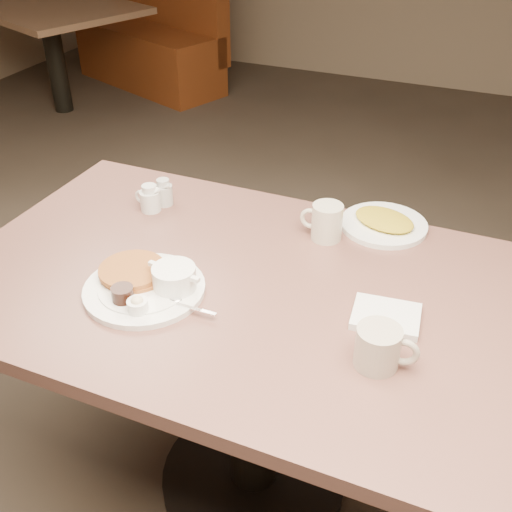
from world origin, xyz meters
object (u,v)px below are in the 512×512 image
at_px(diner_table, 253,337).
at_px(coffee_mug_near, 380,347).
at_px(coffee_mug_far, 326,222).
at_px(booth_back_left, 144,33).
at_px(hash_plate, 384,223).
at_px(main_plate, 148,283).
at_px(creamer_right, 164,193).
at_px(creamer_left, 150,199).

xyz_separation_m(diner_table, coffee_mug_near, (0.35, -0.15, 0.22)).
relative_size(coffee_mug_far, booth_back_left, 0.06).
bearing_deg(coffee_mug_near, coffee_mug_far, 120.39).
bearing_deg(hash_plate, main_plate, -131.22).
xyz_separation_m(coffee_mug_near, booth_back_left, (-2.62, 3.27, -0.39)).
relative_size(creamer_right, booth_back_left, 0.04).
distance_m(main_plate, hash_plate, 0.68).
relative_size(coffee_mug_far, hash_plate, 0.38).
bearing_deg(coffee_mug_near, diner_table, 156.06).
bearing_deg(coffee_mug_near, main_plate, 176.74).
distance_m(creamer_left, booth_back_left, 3.46).
height_order(main_plate, creamer_left, creamer_left).
height_order(coffee_mug_far, hash_plate, coffee_mug_far).
bearing_deg(creamer_right, creamer_left, -110.98).
xyz_separation_m(coffee_mug_near, creamer_left, (-0.76, 0.37, -0.01)).
height_order(hash_plate, booth_back_left, booth_back_left).
relative_size(main_plate, creamer_right, 4.59).
bearing_deg(hash_plate, coffee_mug_far, -138.65).
height_order(diner_table, hash_plate, hash_plate).
bearing_deg(coffee_mug_near, creamer_left, 154.05).
distance_m(coffee_mug_near, creamer_right, 0.86).
bearing_deg(diner_table, creamer_left, 152.45).
xyz_separation_m(diner_table, booth_back_left, (-2.27, 3.11, -0.17)).
height_order(main_plate, hash_plate, main_plate).
height_order(coffee_mug_far, creamer_left, coffee_mug_far).
height_order(diner_table, coffee_mug_far, coffee_mug_far).
bearing_deg(coffee_mug_far, diner_table, -109.30).
height_order(main_plate, coffee_mug_near, coffee_mug_near).
bearing_deg(main_plate, coffee_mug_near, -3.26).
bearing_deg(coffee_mug_near, creamer_right, 150.63).
relative_size(diner_table, creamer_left, 16.28).
bearing_deg(hash_plate, creamer_right, -168.92).
height_order(creamer_left, hash_plate, creamer_left).
xyz_separation_m(main_plate, coffee_mug_near, (0.56, -0.03, 0.02)).
bearing_deg(booth_back_left, coffee_mug_far, -50.19).
relative_size(creamer_left, hash_plate, 0.30).
xyz_separation_m(creamer_left, creamer_right, (0.02, 0.05, 0.00)).
distance_m(hash_plate, booth_back_left, 3.71).
height_order(main_plate, coffee_mug_far, coffee_mug_far).
height_order(diner_table, creamer_left, creamer_left).
xyz_separation_m(coffee_mug_near, creamer_right, (-0.75, 0.42, -0.01)).
distance_m(diner_table, coffee_mug_far, 0.36).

